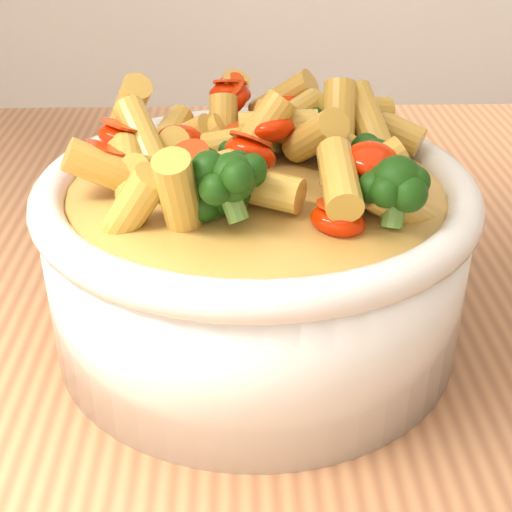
{
  "coord_description": "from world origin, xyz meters",
  "views": [
    {
      "loc": [
        0.03,
        -0.47,
        1.18
      ],
      "look_at": [
        0.04,
        -0.08,
        0.96
      ],
      "focal_mm": 50.0,
      "sensor_mm": 36.0,
      "label": 1
    }
  ],
  "objects": [
    {
      "name": "table",
      "position": [
        0.0,
        0.0,
        0.8
      ],
      "size": [
        1.2,
        0.8,
        0.9
      ],
      "color": "#B1764B",
      "rests_on": "ground"
    },
    {
      "name": "serving_bowl",
      "position": [
        0.04,
        -0.08,
        0.96
      ],
      "size": [
        0.27,
        0.27,
        0.12
      ],
      "color": "silver",
      "rests_on": "table"
    },
    {
      "name": "pasta_salad",
      "position": [
        0.04,
        -0.08,
        1.03
      ],
      "size": [
        0.21,
        0.21,
        0.05
      ],
      "color": "gold",
      "rests_on": "serving_bowl"
    }
  ]
}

